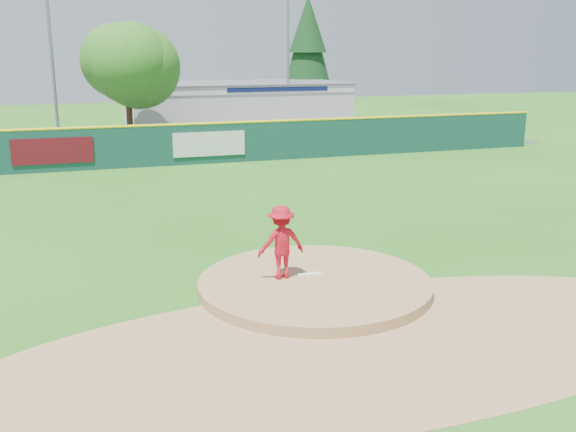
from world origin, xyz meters
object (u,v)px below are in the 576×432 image
object	(u,v)px
light_pole_left	(50,40)
deciduous_tree	(127,68)
pitcher	(281,242)
conifer_tree	(308,50)
van	(149,146)
pool_building_grp	(235,106)
light_pole_right	(288,50)

from	to	relation	value
light_pole_left	deciduous_tree	bearing A→B (deg)	-26.57
pitcher	deciduous_tree	bearing A→B (deg)	-90.20
conifer_tree	light_pole_left	size ratio (longest dim) A/B	0.86
pitcher	van	bearing A→B (deg)	-91.03
pitcher	deciduous_tree	distance (m)	24.91
deciduous_tree	van	bearing A→B (deg)	-83.16
pitcher	pool_building_grp	distance (m)	32.35
conifer_tree	light_pole_right	xyz separation A→B (m)	(-4.00, -7.00, 0.00)
conifer_tree	light_pole_right	distance (m)	8.06
conifer_tree	light_pole_left	distance (m)	21.03
deciduous_tree	conifer_tree	size ratio (longest dim) A/B	0.77
pool_building_grp	conifer_tree	bearing A→B (deg)	29.78
pool_building_grp	van	bearing A→B (deg)	-123.32
pool_building_grp	light_pole_right	xyz separation A→B (m)	(3.00, -2.99, 3.88)
pitcher	conifer_tree	xyz separation A→B (m)	(13.72, 35.64, 4.42)
light_pole_left	light_pole_right	xyz separation A→B (m)	(15.00, 2.00, -0.51)
van	pool_building_grp	bearing A→B (deg)	-23.30
pitcher	conifer_tree	bearing A→B (deg)	-114.23
van	light_pole_left	bearing A→B (deg)	45.37
light_pole_right	light_pole_left	bearing A→B (deg)	-172.41
van	light_pole_right	xyz separation A→B (m)	(10.47, 8.38, 4.91)
van	light_pole_left	distance (m)	9.51
pool_building_grp	light_pole_right	bearing A→B (deg)	-44.95
pitcher	light_pole_left	distance (m)	27.60
van	conifer_tree	distance (m)	21.68
pool_building_grp	deciduous_tree	bearing A→B (deg)	-138.84
van	deciduous_tree	distance (m)	5.90
pool_building_grp	conifer_tree	size ratio (longest dim) A/B	1.60
pool_building_grp	conifer_tree	world-z (taller)	conifer_tree
conifer_tree	light_pole_right	size ratio (longest dim) A/B	0.95
deciduous_tree	light_pole_right	bearing A→B (deg)	19.98
pitcher	van	distance (m)	20.28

